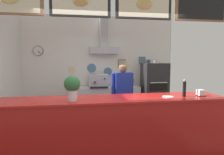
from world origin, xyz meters
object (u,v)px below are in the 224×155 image
(shop_worker, at_px, (122,95))
(potted_basil, at_px, (120,81))
(pizza_oven, at_px, (154,90))
(condiment_plate, at_px, (168,97))
(potted_oregano, at_px, (130,81))
(pepper_grinder, at_px, (184,88))
(espresso_machine, at_px, (98,81))
(napkin_holder, at_px, (201,93))
(basil_vase, at_px, (72,87))

(shop_worker, xyz_separation_m, potted_basil, (0.18, 1.23, 0.19))
(pizza_oven, distance_m, condiment_plate, 2.54)
(shop_worker, distance_m, potted_oregano, 1.31)
(shop_worker, height_order, pepper_grinder, shop_worker)
(espresso_machine, height_order, napkin_holder, espresso_machine)
(potted_oregano, bearing_deg, condiment_plate, -90.18)
(potted_basil, bearing_deg, condiment_plate, -83.49)
(potted_basil, xyz_separation_m, condiment_plate, (0.30, -2.64, 0.03))
(espresso_machine, height_order, potted_basil, espresso_machine)
(basil_vase, height_order, condiment_plate, basil_vase)
(potted_basil, xyz_separation_m, pepper_grinder, (0.59, -2.64, 0.17))
(pizza_oven, relative_size, potted_basil, 6.32)
(shop_worker, bearing_deg, pizza_oven, -149.90)
(pepper_grinder, bearing_deg, napkin_holder, 4.77)
(potted_basil, relative_size, basil_vase, 0.70)
(pizza_oven, relative_size, napkin_holder, 12.41)
(pizza_oven, height_order, condiment_plate, pizza_oven)
(espresso_machine, bearing_deg, napkin_holder, -58.40)
(pizza_oven, height_order, espresso_machine, pizza_oven)
(basil_vase, bearing_deg, condiment_plate, 1.34)
(espresso_machine, relative_size, condiment_plate, 2.99)
(espresso_machine, bearing_deg, condiment_plate, -69.61)
(basil_vase, bearing_deg, napkin_holder, 1.65)
(pizza_oven, distance_m, napkin_holder, 2.42)
(shop_worker, distance_m, potted_basil, 1.26)
(pepper_grinder, bearing_deg, potted_basil, 102.69)
(napkin_holder, bearing_deg, shop_worker, 128.65)
(espresso_machine, xyz_separation_m, napkin_holder, (1.59, -2.58, 0.04))
(espresso_machine, distance_m, potted_basil, 0.67)
(pizza_oven, height_order, napkin_holder, pizza_oven)
(pizza_oven, relative_size, espresso_machine, 3.01)
(espresso_machine, relative_size, potted_oregano, 2.05)
(shop_worker, height_order, condiment_plate, shop_worker)
(pizza_oven, bearing_deg, potted_basil, 167.79)
(condiment_plate, bearing_deg, pizza_oven, 73.53)
(potted_oregano, height_order, basil_vase, basil_vase)
(potted_basil, relative_size, pepper_grinder, 0.90)
(potted_basil, xyz_separation_m, basil_vase, (-1.27, -2.68, 0.24))
(potted_oregano, height_order, condiment_plate, potted_oregano)
(espresso_machine, xyz_separation_m, pepper_grinder, (1.26, -2.61, 0.14))
(pizza_oven, bearing_deg, espresso_machine, 173.58)
(napkin_holder, bearing_deg, pizza_oven, 87.69)
(pepper_grinder, bearing_deg, shop_worker, 118.93)
(potted_oregano, distance_m, condiment_plate, 2.60)
(shop_worker, relative_size, pepper_grinder, 5.32)
(potted_oregano, relative_size, napkin_holder, 2.01)
(pizza_oven, bearing_deg, napkin_holder, -92.31)
(espresso_machine, xyz_separation_m, potted_oregano, (0.98, -0.01, -0.04))
(pizza_oven, relative_size, potted_oregano, 6.18)
(espresso_machine, xyz_separation_m, potted_basil, (0.67, 0.03, -0.03))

